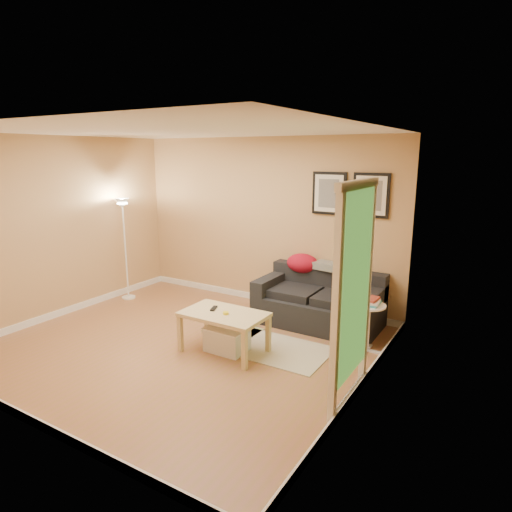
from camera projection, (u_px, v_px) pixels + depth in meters
name	position (u px, v px, depth m)	size (l,w,h in m)	color
floor	(184.00, 345.00, 5.55)	(4.50, 4.50, 0.00)	#995F41
ceiling	(175.00, 131.00, 4.96)	(4.50, 4.50, 0.00)	white
wall_back	(264.00, 222.00, 6.92)	(4.50, 4.50, 0.00)	tan
wall_front	(17.00, 286.00, 3.59)	(4.50, 4.50, 0.00)	tan
wall_left	(60.00, 228.00, 6.39)	(4.00, 4.00, 0.00)	tan
wall_right	(365.00, 269.00, 4.12)	(4.00, 4.00, 0.00)	tan
baseboard_back	(263.00, 298.00, 7.20)	(4.50, 0.02, 0.10)	white
baseboard_front	(35.00, 422.00, 3.88)	(4.50, 0.02, 0.10)	white
baseboard_left	(69.00, 310.00, 6.67)	(0.02, 4.00, 0.10)	white
baseboard_right	(357.00, 390.00, 4.41)	(0.02, 4.00, 0.10)	white
sofa	(318.00, 299.00, 6.16)	(1.70, 0.90, 0.75)	black
red_throw	(302.00, 263.00, 6.52)	(0.48, 0.36, 0.28)	#AE1034
plaid_throw	(329.00, 266.00, 6.31)	(0.42, 0.26, 0.10)	tan
framed_print_left	(329.00, 193.00, 6.24)	(0.50, 0.04, 0.60)	black
framed_print_right	(371.00, 195.00, 5.94)	(0.50, 0.04, 0.60)	black
area_rug	(277.00, 350.00, 5.42)	(1.25, 0.85, 0.01)	#BDB295
green_runner	(233.00, 330.00, 6.01)	(0.70, 0.50, 0.01)	#668C4C
coffee_table	(224.00, 332.00, 5.32)	(1.00, 0.61, 0.50)	#D3BC80
remote_control	(214.00, 308.00, 5.38)	(0.05, 0.16, 0.02)	black
tape_roll	(226.00, 313.00, 5.21)	(0.07, 0.07, 0.03)	yellow
storage_bin	(227.00, 339.00, 5.37)	(0.50, 0.36, 0.31)	white
side_table	(368.00, 328.00, 5.32)	(0.39, 0.39, 0.60)	white
book_stack	(371.00, 301.00, 5.25)	(0.19, 0.26, 0.08)	teal
floor_lamp	(126.00, 252.00, 7.18)	(0.22, 0.22, 1.67)	white
doorway	(353.00, 301.00, 4.09)	(0.12, 1.01, 2.13)	white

